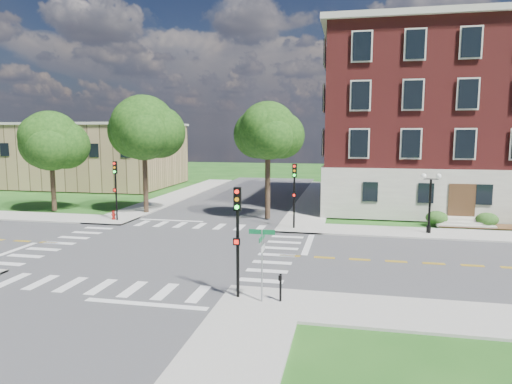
% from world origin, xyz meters
% --- Properties ---
extents(ground, '(160.00, 160.00, 0.00)m').
position_xyz_m(ground, '(0.00, 0.00, 0.00)').
color(ground, '#184814').
rests_on(ground, ground).
extents(road_ew, '(90.00, 12.00, 0.01)m').
position_xyz_m(road_ew, '(0.00, 0.00, 0.01)').
color(road_ew, '#3D3D3F').
rests_on(road_ew, ground).
extents(road_ns, '(12.00, 90.00, 0.01)m').
position_xyz_m(road_ns, '(0.00, 0.00, 0.01)').
color(road_ns, '#3D3D3F').
rests_on(road_ns, ground).
extents(sidewalk_ne, '(34.00, 34.00, 0.12)m').
position_xyz_m(sidewalk_ne, '(15.38, 15.38, 0.06)').
color(sidewalk_ne, '#9E9B93').
rests_on(sidewalk_ne, ground).
extents(sidewalk_nw, '(34.00, 34.00, 0.12)m').
position_xyz_m(sidewalk_nw, '(-15.38, 15.38, 0.06)').
color(sidewalk_nw, '#9E9B93').
rests_on(sidewalk_nw, ground).
extents(crosswalk_east, '(2.20, 10.20, 0.02)m').
position_xyz_m(crosswalk_east, '(7.20, 0.00, 0.00)').
color(crosswalk_east, silver).
rests_on(crosswalk_east, ground).
extents(stop_bar_east, '(0.40, 5.50, 0.00)m').
position_xyz_m(stop_bar_east, '(8.80, 3.00, 0.00)').
color(stop_bar_east, silver).
rests_on(stop_bar_east, ground).
extents(main_building, '(30.60, 22.40, 16.50)m').
position_xyz_m(main_building, '(24.00, 21.99, 8.34)').
color(main_building, '#A9A395').
rests_on(main_building, ground).
extents(secondary_building, '(20.40, 15.40, 8.30)m').
position_xyz_m(secondary_building, '(-22.00, 30.00, 4.28)').
color(secondary_building, olive).
rests_on(secondary_building, ground).
extents(tree_b, '(5.35, 5.35, 9.02)m').
position_xyz_m(tree_b, '(-15.03, 10.55, 6.44)').
color(tree_b, '#2F2117').
rests_on(tree_b, ground).
extents(tree_c, '(5.70, 5.70, 10.35)m').
position_xyz_m(tree_c, '(-6.45, 11.49, 7.59)').
color(tree_c, '#2F2117').
rests_on(tree_c, ground).
extents(tree_d, '(4.74, 4.74, 9.61)m').
position_xyz_m(tree_d, '(4.71, 10.81, 7.32)').
color(tree_d, '#2F2117').
rests_on(tree_d, ground).
extents(traffic_signal_se, '(0.34, 0.38, 4.80)m').
position_xyz_m(traffic_signal_se, '(6.69, -7.45, 3.19)').
color(traffic_signal_se, black).
rests_on(traffic_signal_se, ground).
extents(traffic_signal_ne, '(0.37, 0.43, 4.80)m').
position_xyz_m(traffic_signal_ne, '(7.32, 7.40, 3.19)').
color(traffic_signal_ne, black).
rests_on(traffic_signal_ne, ground).
extents(traffic_signal_nw, '(0.37, 0.44, 4.80)m').
position_xyz_m(traffic_signal_nw, '(-7.14, 7.48, 3.19)').
color(traffic_signal_nw, black).
rests_on(traffic_signal_nw, ground).
extents(twin_lamp_west, '(1.36, 0.36, 4.23)m').
position_xyz_m(twin_lamp_west, '(16.92, 7.67, 2.52)').
color(twin_lamp_west, black).
rests_on(twin_lamp_west, ground).
extents(street_sign_pole, '(1.10, 1.10, 3.10)m').
position_xyz_m(street_sign_pole, '(7.81, -7.76, 2.31)').
color(street_sign_pole, gray).
rests_on(street_sign_pole, ground).
extents(push_button_post, '(0.14, 0.21, 1.20)m').
position_xyz_m(push_button_post, '(8.57, -7.60, 0.80)').
color(push_button_post, black).
rests_on(push_button_post, ground).
extents(fire_hydrant, '(0.35, 0.35, 0.75)m').
position_xyz_m(fire_hydrant, '(-7.59, 7.76, 0.46)').
color(fire_hydrant, '#9A100B').
rests_on(fire_hydrant, ground).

